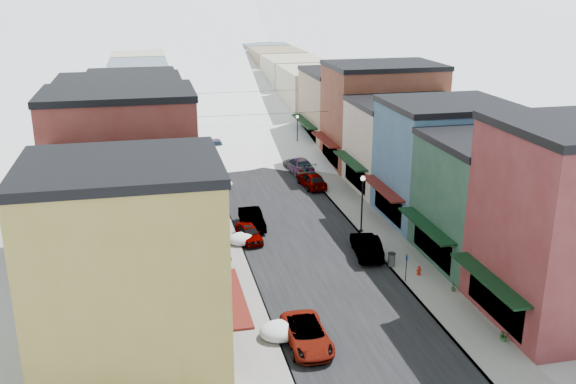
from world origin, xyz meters
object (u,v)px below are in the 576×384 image
car_silver_sedan (249,233)px  streetlamp_near (362,197)px  car_white_suv (307,335)px  car_green_sedan (366,246)px  fire_hydrant (419,271)px  trash_can (392,259)px  car_dark_hatch (252,219)px

car_silver_sedan → streetlamp_near: streetlamp_near is taller
car_white_suv → streetlamp_near: bearing=61.6°
car_green_sedan → car_white_suv: bearing=64.0°
car_white_suv → car_green_sedan: (7.59, 11.41, 0.12)m
car_white_suv → car_silver_sedan: car_white_suv is taller
fire_hydrant → streetlamp_near: bearing=98.6°
trash_can → streetlamp_near: streetlamp_near is taller
car_green_sedan → streetlamp_near: streetlamp_near is taller
car_dark_hatch → car_green_sedan: (7.59, -7.78, 0.06)m
car_silver_sedan → car_green_sedan: bearing=-37.3°
trash_can → car_dark_hatch: bearing=130.5°
streetlamp_near → fire_hydrant: bearing=-81.4°
car_silver_sedan → trash_can: car_silver_sedan is taller
car_silver_sedan → car_white_suv: bearing=-94.4°
car_white_suv → car_dark_hatch: bearing=90.2°
car_silver_sedan → car_dark_hatch: (0.74, 2.91, 0.09)m
streetlamp_near → car_white_suv: bearing=-118.7°
car_green_sedan → fire_hydrant: (2.44, -4.35, -0.36)m
car_silver_sedan → fire_hydrant: size_ratio=5.78×
trash_can → car_green_sedan: bearing=114.5°
car_dark_hatch → trash_can: bearing=-51.5°
car_white_suv → car_silver_sedan: 16.30m
car_silver_sedan → trash_can: (9.44, -7.29, -0.02)m
car_white_suv → fire_hydrant: bearing=35.4°
car_green_sedan → trash_can: (1.11, -2.42, -0.18)m
car_white_suv → car_dark_hatch: car_dark_hatch is taller
car_dark_hatch → car_green_sedan: size_ratio=0.93×
car_white_suv → car_green_sedan: bearing=56.6°
car_white_suv → streetlamp_near: (8.70, 15.91, 2.49)m
fire_hydrant → trash_can: trash_can is taller
car_silver_sedan → fire_hydrant: car_silver_sedan is taller
car_dark_hatch → trash_can: size_ratio=4.73×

